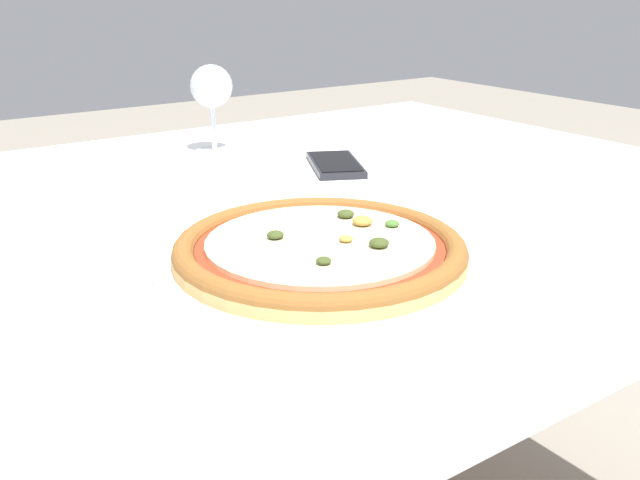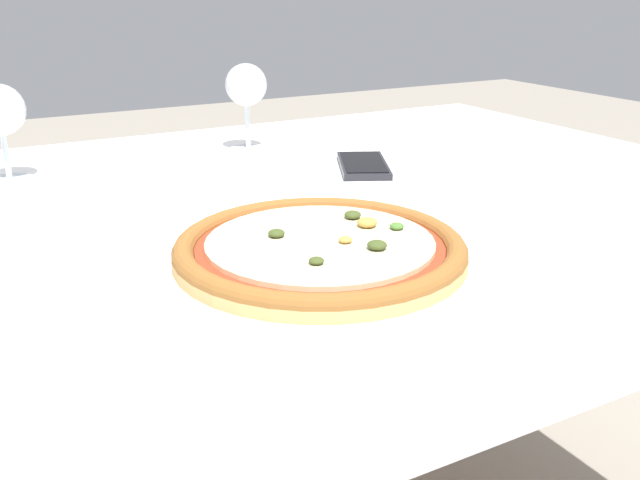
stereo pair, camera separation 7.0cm
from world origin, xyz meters
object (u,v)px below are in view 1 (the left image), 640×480
wine_glass_far_right (212,90)px  cell_phone (335,164)px  dining_table (283,262)px  pizza_plate (320,252)px

wine_glass_far_right → cell_phone: (0.10, -0.20, -0.10)m
dining_table → cell_phone: (0.16, 0.11, 0.09)m
dining_table → cell_phone: size_ratio=8.44×
dining_table → wine_glass_far_right: size_ratio=9.40×
dining_table → pizza_plate: (-0.08, -0.21, 0.10)m
cell_phone → dining_table: bearing=-146.7°
cell_phone → wine_glass_far_right: bearing=117.8°
dining_table → wine_glass_far_right: 0.36m
pizza_plate → wine_glass_far_right: 0.54m
pizza_plate → cell_phone: bearing=51.9°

